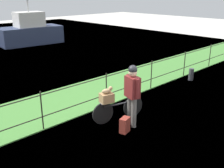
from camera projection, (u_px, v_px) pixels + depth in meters
ground_plane at (155, 127)px, 7.16m from camera, size 60.00×60.00×0.00m
grass_strip at (84, 95)px, 9.26m from camera, size 27.00×2.40×0.03m
iron_fence at (106, 87)px, 8.26m from camera, size 18.04×0.04×1.08m
bicycle_main at (118, 109)px, 7.43m from camera, size 1.55×0.45×0.61m
wooden_crate at (107, 98)px, 7.14m from camera, size 0.40×0.35×0.25m
terrier_dog at (107, 91)px, 7.08m from camera, size 0.32×0.21×0.18m
cyclist_person at (132, 90)px, 6.92m from camera, size 0.35×0.53×1.68m
backpack_on_paving at (125, 125)px, 6.82m from camera, size 0.32×0.25×0.40m
mooring_bollard at (191, 74)px, 10.83m from camera, size 0.20×0.20×0.49m
moored_boat_near at (30, 32)px, 18.24m from camera, size 4.29×2.23×3.75m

